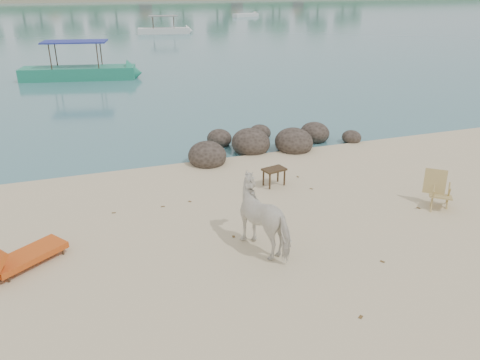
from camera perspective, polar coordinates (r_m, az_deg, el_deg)
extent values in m
plane|color=#3B7076|center=(97.65, -17.94, 19.10)|extent=(400.00, 400.00, 0.00)
ellipsoid|color=black|center=(14.62, -4.01, 2.85)|extent=(1.19, 1.31, 0.89)
ellipsoid|color=black|center=(15.73, 1.31, 4.45)|extent=(1.29, 1.41, 0.96)
ellipsoid|color=black|center=(15.90, 6.57, 4.50)|extent=(1.27, 1.39, 0.95)
ellipsoid|color=black|center=(17.12, 9.08, 5.57)|extent=(1.03, 1.14, 0.77)
ellipsoid|color=black|center=(17.10, 13.43, 4.98)|extent=(0.67, 0.73, 0.50)
ellipsoid|color=black|center=(16.42, -2.53, 4.97)|extent=(0.86, 0.95, 0.64)
ellipsoid|color=black|center=(17.10, 2.44, 5.68)|extent=(0.78, 0.86, 0.59)
imported|color=white|center=(9.79, 3.26, -4.54)|extent=(1.37, 1.91, 1.47)
plane|color=brown|center=(11.90, -15.12, -4.01)|extent=(0.11, 0.11, 0.00)
plane|color=brown|center=(13.65, 7.05, 0.28)|extent=(0.10, 0.10, 0.00)
plane|color=brown|center=(12.55, 20.91, -3.33)|extent=(0.13, 0.13, 0.00)
plane|color=brown|center=(12.13, -6.13, -2.74)|extent=(0.14, 0.14, 0.00)
plane|color=brown|center=(10.05, 16.95, -9.63)|extent=(0.14, 0.14, 0.00)
plane|color=brown|center=(10.48, -0.79, -7.05)|extent=(0.11, 0.11, 0.00)
plane|color=brown|center=(11.96, -9.38, -3.33)|extent=(0.11, 0.11, 0.00)
plane|color=brown|center=(10.09, 5.73, -8.50)|extent=(0.14, 0.14, 0.00)
plane|color=brown|center=(8.52, 14.48, -16.01)|extent=(0.14, 0.14, 0.00)
plane|color=brown|center=(12.93, 8.68, -1.18)|extent=(0.14, 0.14, 0.00)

